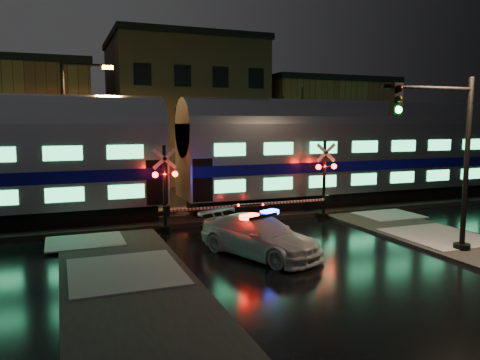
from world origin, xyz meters
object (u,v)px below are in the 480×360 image
object	(u,v)px
police_car	(260,236)
crossing_signal_right	(319,188)
streetlight	(70,126)
crossing_signal_left	(173,197)
traffic_light	(446,162)

from	to	relation	value
police_car	crossing_signal_right	size ratio (longest dim) A/B	0.96
police_car	streetlight	size ratio (longest dim) A/B	0.67
police_car	crossing_signal_right	xyz separation A→B (m)	(5.33, 4.78, 0.91)
crossing_signal_right	streetlight	world-z (taller)	streetlight
crossing_signal_left	police_car	bearing A→B (deg)	-66.17
police_car	streetlight	world-z (taller)	streetlight
police_car	crossing_signal_left	bearing A→B (deg)	89.95
crossing_signal_left	streetlight	bearing A→B (deg)	121.12
police_car	traffic_light	bearing A→B (deg)	-44.73
crossing_signal_left	streetlight	distance (m)	8.42
crossing_signal_right	traffic_light	xyz separation A→B (m)	(0.99, -7.18, 1.82)
crossing_signal_right	crossing_signal_left	world-z (taller)	crossing_signal_right
traffic_light	streetlight	size ratio (longest dim) A/B	0.80
police_car	streetlight	bearing A→B (deg)	94.32
police_car	crossing_signal_left	size ratio (longest dim) A/B	0.99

